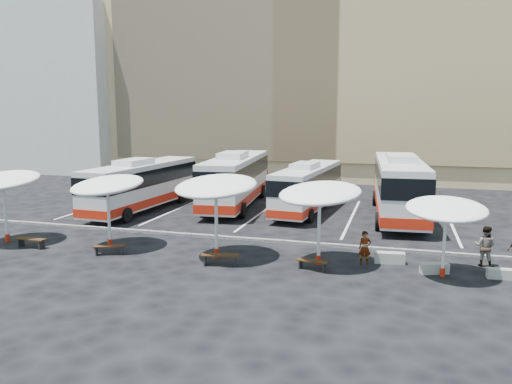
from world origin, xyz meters
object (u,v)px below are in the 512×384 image
(sunshade_3, at_px, (320,194))
(passenger_0, at_px, (365,248))
(sunshade_0, at_px, (3,181))
(wood_bench_0, at_px, (31,241))
(sunshade_2, at_px, (216,186))
(wood_bench_2, at_px, (220,257))
(conc_bench_0, at_px, (390,258))
(bus_1, at_px, (236,178))
(sunshade_1, at_px, (107,185))
(sunshade_4, at_px, (446,209))
(wood_bench_1, at_px, (109,248))
(conc_bench_1, at_px, (434,268))
(conc_bench_2, at_px, (501,274))
(passenger_1, at_px, (485,246))
(bus_2, at_px, (308,186))
(bus_0, at_px, (143,184))
(bus_3, at_px, (399,184))

(sunshade_3, bearing_deg, passenger_0, 14.98)
(sunshade_0, height_order, wood_bench_0, sunshade_0)
(sunshade_2, distance_m, passenger_0, 7.24)
(wood_bench_2, distance_m, conc_bench_0, 7.61)
(wood_bench_0, relative_size, passenger_0, 1.04)
(bus_1, distance_m, sunshade_1, 12.77)
(sunshade_0, xyz_separation_m, sunshade_2, (11.51, 0.39, 0.13))
(sunshade_0, distance_m, conc_bench_0, 19.59)
(wood_bench_0, bearing_deg, sunshade_0, 163.17)
(wood_bench_0, bearing_deg, sunshade_2, 5.93)
(bus_1, bearing_deg, sunshade_4, -49.85)
(sunshade_2, relative_size, wood_bench_1, 3.08)
(sunshade_1, xyz_separation_m, wood_bench_0, (-3.73, -1.20, -2.78))
(conc_bench_0, relative_size, conc_bench_1, 1.13)
(conc_bench_2, relative_size, passenger_1, 0.61)
(bus_2, bearing_deg, passenger_0, -62.84)
(sunshade_1, relative_size, conc_bench_0, 3.44)
(sunshade_1, height_order, sunshade_3, sunshade_3)
(bus_0, bearing_deg, passenger_1, -15.69)
(sunshade_2, distance_m, sunshade_4, 9.93)
(bus_0, bearing_deg, bus_1, 34.90)
(sunshade_2, relative_size, passenger_1, 2.51)
(bus_3, bearing_deg, bus_2, 174.85)
(conc_bench_0, relative_size, conc_bench_2, 1.19)
(bus_2, relative_size, sunshade_0, 2.81)
(bus_2, distance_m, conc_bench_1, 14.05)
(sunshade_4, distance_m, wood_bench_0, 19.61)
(wood_bench_0, height_order, wood_bench_2, wood_bench_2)
(bus_2, xyz_separation_m, conc_bench_2, (10.09, -11.72, -1.53))
(sunshade_1, bearing_deg, bus_2, 56.45)
(conc_bench_1, bearing_deg, passenger_0, 171.36)
(conc_bench_2, bearing_deg, sunshade_0, -178.08)
(bus_3, bearing_deg, sunshade_3, -109.86)
(wood_bench_0, distance_m, conc_bench_2, 21.76)
(sunshade_3, bearing_deg, wood_bench_0, -174.96)
(sunshade_2, bearing_deg, conc_bench_2, 1.91)
(bus_0, xyz_separation_m, sunshade_1, (3.07, -9.04, 1.29))
(bus_0, relative_size, wood_bench_0, 7.32)
(sunshade_3, bearing_deg, sunshade_0, -177.69)
(sunshade_0, height_order, passenger_0, sunshade_0)
(sunshade_1, xyz_separation_m, passenger_1, (17.58, 1.81, -2.24))
(wood_bench_0, bearing_deg, bus_1, 65.27)
(wood_bench_2, bearing_deg, sunshade_0, 176.59)
(conc_bench_0, bearing_deg, sunshade_0, -174.91)
(sunshade_2, height_order, wood_bench_2, sunshade_2)
(sunshade_4, bearing_deg, sunshade_3, 177.00)
(wood_bench_0, relative_size, wood_bench_1, 1.07)
(bus_3, relative_size, sunshade_2, 2.89)
(bus_0, height_order, sunshade_2, sunshade_2)
(bus_1, bearing_deg, conc_bench_2, -44.37)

